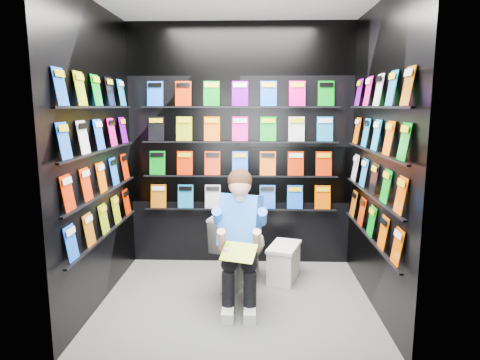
{
  "coord_description": "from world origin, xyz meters",
  "views": [
    {
      "loc": [
        0.16,
        -3.61,
        1.73
      ],
      "look_at": [
        0.03,
        0.15,
        1.08
      ],
      "focal_mm": 32.0,
      "sensor_mm": 36.0,
      "label": 1
    }
  ],
  "objects": [
    {
      "name": "wall_left",
      "position": [
        -1.2,
        0.0,
        1.3
      ],
      "size": [
        0.04,
        2.0,
        2.6
      ],
      "primitive_type": "cube",
      "color": "black",
      "rests_on": "floor"
    },
    {
      "name": "reader",
      "position": [
        0.03,
        -0.01,
        0.74
      ],
      "size": [
        0.66,
        0.8,
        1.26
      ],
      "primitive_type": null,
      "rotation": [
        0.0,
        0.0,
        -0.31
      ],
      "color": "blue",
      "rests_on": "toilet"
    },
    {
      "name": "comics_right",
      "position": [
        1.17,
        0.0,
        1.31
      ],
      "size": [
        0.06,
        1.7,
        1.37
      ],
      "primitive_type": null,
      "color": "red",
      "rests_on": "wall_right"
    },
    {
      "name": "toilet",
      "position": [
        0.03,
        0.37,
        0.37
      ],
      "size": [
        0.63,
        0.84,
        0.73
      ],
      "primitive_type": "imported",
      "rotation": [
        0.0,
        0.0,
        2.83
      ],
      "color": "white",
      "rests_on": "floor"
    },
    {
      "name": "comics_left",
      "position": [
        -1.17,
        0.0,
        1.31
      ],
      "size": [
        0.06,
        1.7,
        1.37
      ],
      "primitive_type": null,
      "color": "red",
      "rests_on": "wall_left"
    },
    {
      "name": "wall_back",
      "position": [
        0.0,
        1.0,
        1.3
      ],
      "size": [
        2.4,
        0.04,
        2.6
      ],
      "primitive_type": "cube",
      "color": "black",
      "rests_on": "floor"
    },
    {
      "name": "longbox",
      "position": [
        0.46,
        0.5,
        0.16
      ],
      "size": [
        0.36,
        0.49,
        0.33
      ],
      "primitive_type": "cube",
      "rotation": [
        0.0,
        0.0,
        -0.31
      ],
      "color": "white",
      "rests_on": "floor"
    },
    {
      "name": "held_comic",
      "position": [
        0.03,
        -0.36,
        0.58
      ],
      "size": [
        0.31,
        0.24,
        0.12
      ],
      "primitive_type": "cube",
      "rotation": [
        -0.96,
        0.0,
        -0.31
      ],
      "color": "green",
      "rests_on": "reader"
    },
    {
      "name": "floor",
      "position": [
        0.0,
        0.0,
        0.0
      ],
      "size": [
        2.4,
        2.4,
        0.0
      ],
      "primitive_type": "plane",
      "color": "#5F5F5C",
      "rests_on": "ground"
    },
    {
      "name": "wall_right",
      "position": [
        1.2,
        0.0,
        1.3
      ],
      "size": [
        0.04,
        2.0,
        2.6
      ],
      "primitive_type": "cube",
      "color": "black",
      "rests_on": "floor"
    },
    {
      "name": "comics_back",
      "position": [
        0.0,
        0.97,
        1.31
      ],
      "size": [
        2.1,
        0.06,
        1.37
      ],
      "primitive_type": null,
      "color": "red",
      "rests_on": "wall_back"
    },
    {
      "name": "longbox_lid",
      "position": [
        0.46,
        0.5,
        0.34
      ],
      "size": [
        0.39,
        0.52,
        0.03
      ],
      "primitive_type": "cube",
      "rotation": [
        0.0,
        0.0,
        -0.31
      ],
      "color": "white",
      "rests_on": "longbox"
    },
    {
      "name": "wall_front",
      "position": [
        0.0,
        -1.0,
        1.3
      ],
      "size": [
        2.4,
        0.04,
        2.6
      ],
      "primitive_type": "cube",
      "color": "black",
      "rests_on": "floor"
    }
  ]
}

